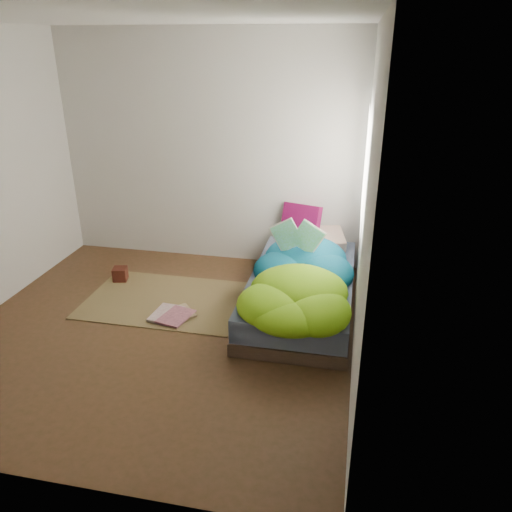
{
  "coord_description": "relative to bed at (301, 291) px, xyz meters",
  "views": [
    {
      "loc": [
        1.67,
        -3.67,
        2.46
      ],
      "look_at": [
        0.75,
        0.75,
        0.49
      ],
      "focal_mm": 35.0,
      "sensor_mm": 36.0,
      "label": 1
    }
  ],
  "objects": [
    {
      "name": "floor_book_c",
      "position": [
        -1.19,
        -0.48,
        -0.15
      ],
      "size": [
        0.34,
        0.35,
        0.02
      ],
      "primitive_type": "imported",
      "rotation": [
        0.0,
        0.0,
        0.74
      ],
      "color": "tan",
      "rests_on": "rug"
    },
    {
      "name": "pillow_magenta",
      "position": [
        -0.13,
        0.91,
        0.38
      ],
      "size": [
        0.44,
        0.24,
        0.42
      ],
      "primitive_type": "cube",
      "rotation": [
        0.0,
        0.0,
        -0.28
      ],
      "color": "#55052E",
      "rests_on": "bed"
    },
    {
      "name": "wooden_box",
      "position": [
        -2.02,
        0.16,
        -0.08
      ],
      "size": [
        0.17,
        0.17,
        0.14
      ],
      "primitive_type": "cube",
      "rotation": [
        0.0,
        0.0,
        0.22
      ],
      "color": "#370D0C",
      "rests_on": "rug"
    },
    {
      "name": "floor_book_b",
      "position": [
        -1.26,
        -0.48,
        -0.14
      ],
      "size": [
        0.33,
        0.4,
        0.03
      ],
      "primitive_type": "imported",
      "rotation": [
        0.0,
        0.0,
        -0.24
      ],
      "color": "#D0788D",
      "rests_on": "rug"
    },
    {
      "name": "open_book",
      "position": [
        -0.07,
        0.08,
        0.64
      ],
      "size": [
        0.44,
        0.14,
        0.26
      ],
      "primitive_type": null,
      "rotation": [
        0.0,
        0.0,
        -0.1
      ],
      "color": "green",
      "rests_on": "duvet"
    },
    {
      "name": "rug",
      "position": [
        -1.37,
        -0.17,
        -0.16
      ],
      "size": [
        1.6,
        1.1,
        0.01
      ],
      "primitive_type": "cube",
      "color": "brown",
      "rests_on": "ground"
    },
    {
      "name": "duvet",
      "position": [
        0.0,
        -0.22,
        0.34
      ],
      "size": [
        0.96,
        1.84,
        0.34
      ],
      "primitive_type": null,
      "color": "navy",
      "rests_on": "bed"
    },
    {
      "name": "floor_book_a",
      "position": [
        -1.37,
        -0.45,
        -0.14
      ],
      "size": [
        0.29,
        0.37,
        0.03
      ],
      "primitive_type": "imported",
      "rotation": [
        0.0,
        0.0,
        -0.1
      ],
      "color": "silver",
      "rests_on": "rug"
    },
    {
      "name": "bed",
      "position": [
        0.0,
        0.0,
        0.0
      ],
      "size": [
        1.0,
        2.0,
        0.34
      ],
      "color": "#382A1E",
      "rests_on": "ground"
    },
    {
      "name": "room_walls",
      "position": [
        -1.21,
        -0.71,
        1.46
      ],
      "size": [
        3.54,
        3.54,
        2.62
      ],
      "color": "beige",
      "rests_on": "ground"
    },
    {
      "name": "ground",
      "position": [
        -1.22,
        -0.72,
        -0.17
      ],
      "size": [
        3.5,
        3.5,
        0.0
      ],
      "primitive_type": "cube",
      "color": "#44321A",
      "rests_on": "ground"
    },
    {
      "name": "pillow_floral",
      "position": [
        0.04,
        0.78,
        0.24
      ],
      "size": [
        0.71,
        0.54,
        0.14
      ],
      "primitive_type": "cube",
      "rotation": [
        0.0,
        0.0,
        0.25
      ],
      "color": "beige",
      "rests_on": "bed"
    }
  ]
}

